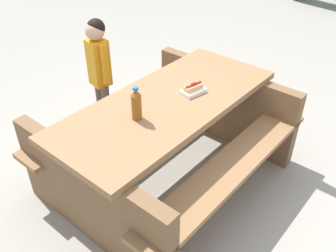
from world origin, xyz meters
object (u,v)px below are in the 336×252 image
(soda_bottle, at_px, (136,104))
(hotdog_tray, at_px, (193,89))
(child_in_coat, at_px, (99,63))
(picnic_table, at_px, (168,135))

(soda_bottle, bearing_deg, hotdog_tray, -24.59)
(soda_bottle, bearing_deg, child_in_coat, 48.11)
(picnic_table, bearing_deg, hotdog_tray, -35.38)
(child_in_coat, bearing_deg, hotdog_tray, -102.46)
(picnic_table, relative_size, hotdog_tray, 10.03)
(hotdog_tray, xyz_separation_m, child_in_coat, (0.22, 0.98, -0.08))
(picnic_table, bearing_deg, child_in_coat, 65.40)
(picnic_table, xyz_separation_m, hotdog_tray, (0.18, -0.12, 0.34))
(soda_bottle, distance_m, hotdog_tray, 0.52)
(soda_bottle, height_order, child_in_coat, child_in_coat)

